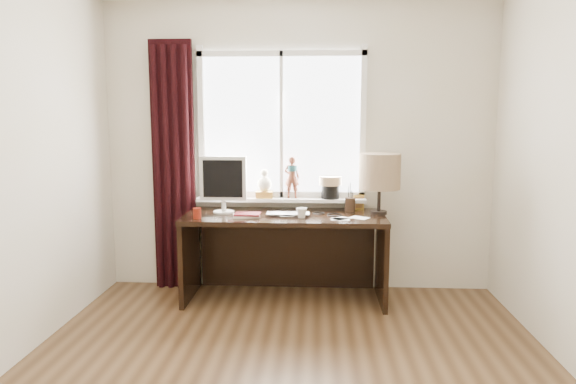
# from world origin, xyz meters

# --- Properties ---
(wall_back) EXTENTS (3.50, 0.00, 2.60)m
(wall_back) POSITION_xyz_m (0.00, 2.00, 1.30)
(wall_back) COLOR beige
(wall_back) RESTS_ON ground
(wall_front) EXTENTS (3.50, 0.00, 2.60)m
(wall_front) POSITION_xyz_m (0.00, -2.00, 1.30)
(wall_front) COLOR beige
(wall_front) RESTS_ON ground
(laptop) EXTENTS (0.37, 0.24, 0.03)m
(laptop) POSITION_xyz_m (-0.07, 1.57, 0.76)
(laptop) COLOR silver
(laptop) RESTS_ON desk
(mug) EXTENTS (0.12, 0.12, 0.09)m
(mug) POSITION_xyz_m (0.05, 1.49, 0.79)
(mug) COLOR white
(mug) RESTS_ON desk
(red_cup) EXTENTS (0.07, 0.07, 0.09)m
(red_cup) POSITION_xyz_m (-0.80, 1.41, 0.79)
(red_cup) COLOR maroon
(red_cup) RESTS_ON desk
(window) EXTENTS (1.52, 0.20, 1.40)m
(window) POSITION_xyz_m (-0.13, 1.95, 1.31)
(window) COLOR white
(window) RESTS_ON ground
(curtain) EXTENTS (0.38, 0.09, 2.25)m
(curtain) POSITION_xyz_m (-1.13, 1.91, 1.12)
(curtain) COLOR black
(curtain) RESTS_ON floor
(desk) EXTENTS (1.70, 0.70, 0.75)m
(desk) POSITION_xyz_m (-0.10, 1.73, 0.51)
(desk) COLOR black
(desk) RESTS_ON floor
(monitor) EXTENTS (0.40, 0.18, 0.49)m
(monitor) POSITION_xyz_m (-0.63, 1.68, 1.03)
(monitor) COLOR beige
(monitor) RESTS_ON desk
(notebook_stack) EXTENTS (0.25, 0.20, 0.03)m
(notebook_stack) POSITION_xyz_m (-0.41, 1.51, 0.77)
(notebook_stack) COLOR beige
(notebook_stack) RESTS_ON desk
(brush_holder) EXTENTS (0.09, 0.09, 0.25)m
(brush_holder) POSITION_xyz_m (0.47, 1.82, 0.81)
(brush_holder) COLOR black
(brush_holder) RESTS_ON desk
(icon_frame) EXTENTS (0.10, 0.04, 0.13)m
(icon_frame) POSITION_xyz_m (0.55, 1.92, 0.81)
(icon_frame) COLOR gold
(icon_frame) RESTS_ON desk
(table_lamp) EXTENTS (0.35, 0.35, 0.52)m
(table_lamp) POSITION_xyz_m (0.70, 1.68, 1.11)
(table_lamp) COLOR black
(table_lamp) RESTS_ON desk
(loose_papers) EXTENTS (0.34, 0.22, 0.00)m
(loose_papers) POSITION_xyz_m (0.42, 1.48, 0.75)
(loose_papers) COLOR white
(loose_papers) RESTS_ON desk
(desk_cables) EXTENTS (0.55, 0.22, 0.01)m
(desk_cables) POSITION_xyz_m (0.17, 1.64, 0.75)
(desk_cables) COLOR black
(desk_cables) RESTS_ON desk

